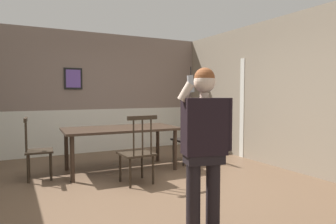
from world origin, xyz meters
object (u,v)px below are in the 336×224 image
Objects in this scene: chair_near_window at (188,139)px; chair_at_table_head at (137,152)px; dining_table at (121,132)px; person_figure at (204,139)px; chair_by_doorway at (37,150)px.

chair_at_table_head is at bearing 119.26° from chair_near_window.
dining_table is 0.91m from chair_at_table_head.
dining_table is at bearing -77.31° from person_figure.
chair_near_window is at bearing 26.79° from chair_at_table_head.
dining_table is 1.24× the size of person_figure.
chair_by_doorway is 3.06m from person_figure.
dining_table is 1.92× the size of chair_at_table_head.
dining_table is at bearing 91.92° from chair_by_doorway.
person_figure reaches higher than chair_near_window.
chair_near_window is at bearing -104.88° from person_figure.
chair_by_doorway reaches higher than chair_near_window.
chair_at_table_head reaches higher than dining_table.
person_figure reaches higher than chair_at_table_head.
chair_by_doorway is 0.61× the size of person_figure.
dining_table is at bearing 83.96° from chair_at_table_head.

